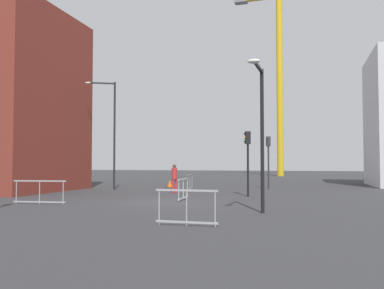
{
  "coord_description": "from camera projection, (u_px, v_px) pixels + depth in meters",
  "views": [
    {
      "loc": [
        6.38,
        -19.16,
        1.88
      ],
      "look_at": [
        0.0,
        4.91,
        2.96
      ],
      "focal_mm": 39.36,
      "sensor_mm": 36.0,
      "label": 1
    }
  ],
  "objects": [
    {
      "name": "safety_barrier_rear",
      "position": [
        183.0,
        189.0,
        21.13
      ],
      "size": [
        0.2,
        2.21,
        1.08
      ],
      "color": "#B2B5BA",
      "rests_on": "ground"
    },
    {
      "name": "traffic_light_far",
      "position": [
        268.0,
        154.0,
        29.86
      ],
      "size": [
        0.34,
        0.39,
        3.74
      ],
      "color": "#2D2D30",
      "rests_on": "ground"
    },
    {
      "name": "safety_barrier_left_run",
      "position": [
        190.0,
        182.0,
        28.8
      ],
      "size": [
        0.18,
        1.82,
        1.08
      ],
      "color": "gray",
      "rests_on": "ground"
    },
    {
      "name": "safety_barrier_front",
      "position": [
        40.0,
        192.0,
        19.1
      ],
      "size": [
        2.53,
        0.33,
        1.08
      ],
      "color": "#9EA0A5",
      "rests_on": "ground"
    },
    {
      "name": "safety_barrier_mid_span",
      "position": [
        187.0,
        207.0,
        12.6
      ],
      "size": [
        1.94,
        0.09,
        1.08
      ],
      "color": "#9EA0A5",
      "rests_on": "ground"
    },
    {
      "name": "pedestrian_walking",
      "position": [
        174.0,
        176.0,
        26.14
      ],
      "size": [
        0.34,
        0.34,
        1.79
      ],
      "color": "red",
      "rests_on": "ground"
    },
    {
      "name": "streetlamp_tall",
      "position": [
        111.0,
        125.0,
        29.59
      ],
      "size": [
        1.97,
        0.99,
        7.58
      ],
      "color": "#232326",
      "rests_on": "ground"
    },
    {
      "name": "brick_building",
      "position": [
        5.0,
        102.0,
        28.25
      ],
      "size": [
        8.23,
        8.88,
        11.91
      ],
      "color": "maroon",
      "rests_on": "ground"
    },
    {
      "name": "streetlamp_short",
      "position": [
        261.0,
        123.0,
        15.53
      ],
      "size": [
        0.44,
        2.03,
        5.43
      ],
      "color": "black",
      "rests_on": "ground"
    },
    {
      "name": "ground",
      "position": [
        166.0,
        202.0,
        20.06
      ],
      "size": [
        160.0,
        160.0,
        0.0
      ],
      "primitive_type": "plane",
      "color": "#333335"
    },
    {
      "name": "traffic_cone_on_verge",
      "position": [
        170.0,
        184.0,
        31.81
      ],
      "size": [
        0.56,
        0.56,
        0.56
      ],
      "color": "black",
      "rests_on": "ground"
    },
    {
      "name": "traffic_light_corner",
      "position": [
        248.0,
        152.0,
        23.45
      ],
      "size": [
        0.39,
        0.32,
        3.63
      ],
      "color": "black",
      "rests_on": "ground"
    },
    {
      "name": "construction_crane",
      "position": [
        282.0,
        54.0,
        59.54
      ],
      "size": [
        17.97,
        1.87,
        26.37
      ],
      "color": "gold",
      "rests_on": "ground"
    }
  ]
}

